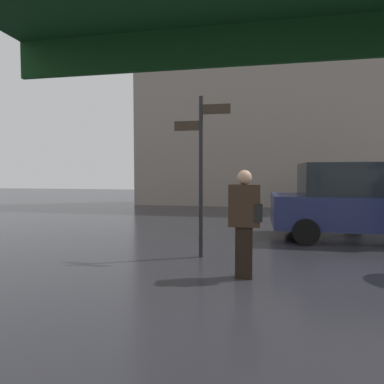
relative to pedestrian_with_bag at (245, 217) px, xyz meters
name	(u,v)px	position (x,y,z in m)	size (l,w,h in m)	color
pedestrian_with_bag	(245,217)	(0.00, 0.00, 0.00)	(0.52, 0.24, 1.68)	black
parked_car_right	(354,201)	(2.54, 3.57, -0.01)	(4.04, 2.02, 1.88)	#1E234C
street_signpost	(201,161)	(-0.88, 1.14, 0.92)	(1.08, 0.08, 3.09)	black
building_block	(276,87)	(1.11, 12.27, 5.07)	(14.26, 2.31, 12.03)	gray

